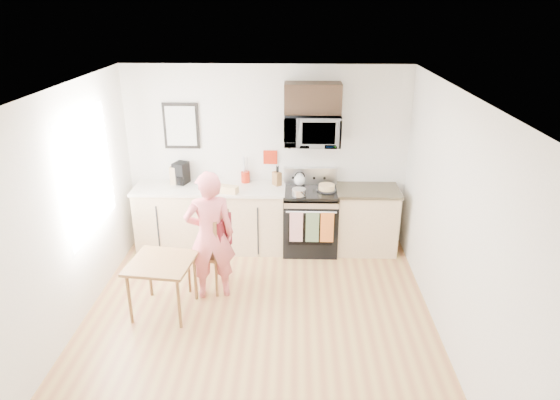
{
  "coord_description": "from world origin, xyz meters",
  "views": [
    {
      "loc": [
        0.4,
        -4.55,
        3.41
      ],
      "look_at": [
        0.23,
        1.0,
        1.16
      ],
      "focal_mm": 32.0,
      "sensor_mm": 36.0,
      "label": 1
    }
  ],
  "objects_px": {
    "person": "(210,236)",
    "range": "(310,222)",
    "dining_table": "(161,267)",
    "cake": "(327,188)",
    "chair": "(218,242)",
    "microwave": "(312,130)"
  },
  "relations": [
    {
      "from": "person",
      "to": "chair",
      "type": "bearing_deg",
      "value": -127.29
    },
    {
      "from": "person",
      "to": "range",
      "type": "bearing_deg",
      "value": -148.5
    },
    {
      "from": "dining_table",
      "to": "cake",
      "type": "distance_m",
      "value": 2.54
    },
    {
      "from": "dining_table",
      "to": "cake",
      "type": "relative_size",
      "value": 2.56
    },
    {
      "from": "range",
      "to": "cake",
      "type": "xyz_separation_m",
      "value": [
        0.22,
        -0.02,
        0.53
      ]
    },
    {
      "from": "person",
      "to": "chair",
      "type": "xyz_separation_m",
      "value": [
        0.06,
        0.14,
        -0.15
      ]
    },
    {
      "from": "range",
      "to": "chair",
      "type": "relative_size",
      "value": 1.15
    },
    {
      "from": "person",
      "to": "cake",
      "type": "height_order",
      "value": "person"
    },
    {
      "from": "microwave",
      "to": "cake",
      "type": "xyz_separation_m",
      "value": [
        0.22,
        -0.13,
        -0.79
      ]
    },
    {
      "from": "microwave",
      "to": "person",
      "type": "xyz_separation_m",
      "value": [
        -1.22,
        -1.35,
        -0.95
      ]
    },
    {
      "from": "chair",
      "to": "cake",
      "type": "height_order",
      "value": "cake"
    },
    {
      "from": "person",
      "to": "dining_table",
      "type": "xyz_separation_m",
      "value": [
        -0.51,
        -0.36,
        -0.23
      ]
    },
    {
      "from": "cake",
      "to": "dining_table",
      "type": "bearing_deg",
      "value": -140.84
    },
    {
      "from": "chair",
      "to": "cake",
      "type": "bearing_deg",
      "value": 51.51
    },
    {
      "from": "dining_table",
      "to": "cake",
      "type": "xyz_separation_m",
      "value": [
        1.95,
        1.59,
        0.39
      ]
    },
    {
      "from": "range",
      "to": "cake",
      "type": "bearing_deg",
      "value": -5.78
    },
    {
      "from": "microwave",
      "to": "chair",
      "type": "relative_size",
      "value": 0.75
    },
    {
      "from": "range",
      "to": "cake",
      "type": "relative_size",
      "value": 4.27
    },
    {
      "from": "person",
      "to": "chair",
      "type": "relative_size",
      "value": 1.59
    },
    {
      "from": "chair",
      "to": "microwave",
      "type": "bearing_deg",
      "value": 59.55
    },
    {
      "from": "person",
      "to": "dining_table",
      "type": "relative_size",
      "value": 2.32
    },
    {
      "from": "microwave",
      "to": "chair",
      "type": "xyz_separation_m",
      "value": [
        -1.16,
        -1.21,
        -1.11
      ]
    }
  ]
}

